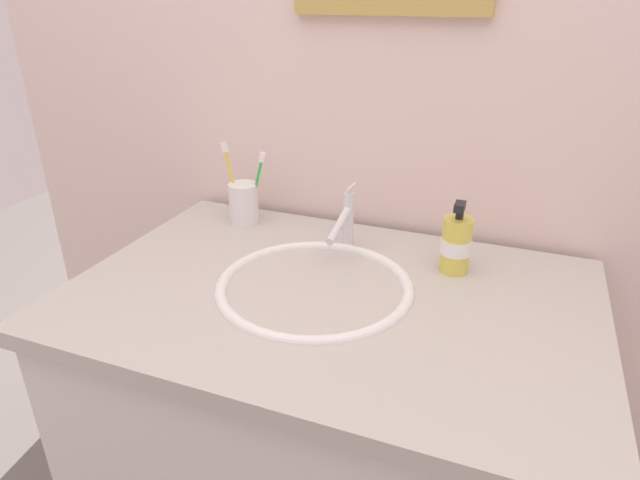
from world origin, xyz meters
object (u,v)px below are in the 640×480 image
(toothbrush_green, at_px, (257,183))
(toothbrush_yellow, at_px, (232,177))
(toothbrush_cup, at_px, (244,203))
(soap_dispenser, at_px, (456,244))
(faucet, at_px, (345,220))

(toothbrush_green, distance_m, toothbrush_yellow, 0.07)
(toothbrush_cup, height_order, soap_dispenser, soap_dispenser)
(faucet, height_order, toothbrush_yellow, toothbrush_yellow)
(faucet, distance_m, toothbrush_cup, 0.29)
(toothbrush_green, height_order, soap_dispenser, toothbrush_green)
(soap_dispenser, bearing_deg, toothbrush_green, 171.31)
(toothbrush_cup, relative_size, toothbrush_green, 0.57)
(faucet, relative_size, toothbrush_green, 0.90)
(toothbrush_yellow, bearing_deg, faucet, -9.67)
(toothbrush_cup, xyz_separation_m, toothbrush_green, (0.04, 0.01, 0.06))
(faucet, distance_m, soap_dispenser, 0.25)
(faucet, bearing_deg, soap_dispenser, -3.55)
(faucet, distance_m, toothbrush_yellow, 0.32)
(toothbrush_cup, relative_size, toothbrush_yellow, 0.52)
(faucet, xyz_separation_m, soap_dispenser, (0.25, -0.02, -0.01))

